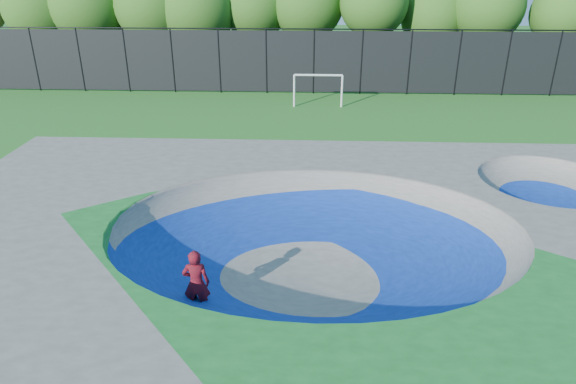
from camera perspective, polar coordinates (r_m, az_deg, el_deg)
name	(u,v)px	position (r m, az deg, el deg)	size (l,w,h in m)	color
ground	(314,274)	(14.26, 2.88, -9.09)	(120.00, 120.00, 0.00)	#1F5E1A
skate_deck	(314,250)	(13.86, 2.95, -6.50)	(22.00, 14.00, 1.50)	gray
skater	(196,283)	(12.52, -10.15, -9.93)	(0.64, 0.42, 1.76)	#AE0D1D
skateboard	(199,312)	(13.02, -9.87, -13.04)	(0.78, 0.22, 0.05)	black
soccer_goal	(318,84)	(30.32, 3.37, 11.86)	(2.89, 0.12, 1.91)	silver
fence	(314,60)	(33.41, 2.89, 14.39)	(48.09, 0.09, 4.04)	black
treeline	(310,6)	(38.21, 2.42, 19.92)	(51.92, 7.81, 8.41)	#4E3427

